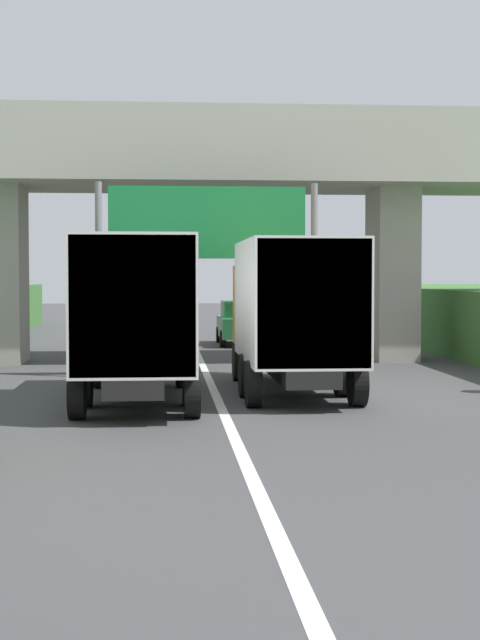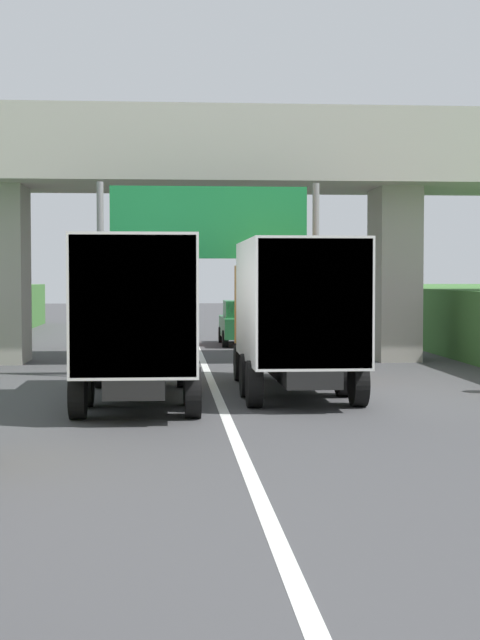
# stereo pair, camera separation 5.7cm
# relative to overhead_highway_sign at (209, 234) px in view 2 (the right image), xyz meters

# --- Properties ---
(lane_centre_stripe) EXTENTS (0.20, 95.88, 0.01)m
(lane_centre_stripe) POSITION_rel_overhead_highway_sign_xyz_m (0.00, -2.28, -3.76)
(lane_centre_stripe) COLOR white
(lane_centre_stripe) RESTS_ON ground
(overpass_bridge) EXTENTS (40.00, 4.80, 7.63)m
(overpass_bridge) POSITION_rel_overhead_highway_sign_xyz_m (0.00, 4.71, 1.97)
(overpass_bridge) COLOR #ADA89E
(overpass_bridge) RESTS_ON ground
(overhead_highway_sign) EXTENTS (5.88, 0.18, 5.13)m
(overhead_highway_sign) POSITION_rel_overhead_highway_sign_xyz_m (0.00, 0.00, 0.00)
(overhead_highway_sign) COLOR slate
(overhead_highway_sign) RESTS_ON ground
(truck_orange) EXTENTS (2.44, 7.30, 3.44)m
(truck_orange) POSITION_rel_overhead_highway_sign_xyz_m (1.72, -3.89, -1.83)
(truck_orange) COLOR black
(truck_orange) RESTS_ON ground
(truck_white) EXTENTS (2.44, 7.30, 3.44)m
(truck_white) POSITION_rel_overhead_highway_sign_xyz_m (-1.70, -5.25, -1.83)
(truck_white) COLOR black
(truck_white) RESTS_ON ground
(car_green) EXTENTS (1.86, 4.10, 1.72)m
(car_green) POSITION_rel_overhead_highway_sign_xyz_m (1.87, 11.73, -2.91)
(car_green) COLOR #236B38
(car_green) RESTS_ON ground
(car_red) EXTENTS (1.86, 4.10, 1.72)m
(car_red) POSITION_rel_overhead_highway_sign_xyz_m (-1.84, 11.66, -2.91)
(car_red) COLOR red
(car_red) RESTS_ON ground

